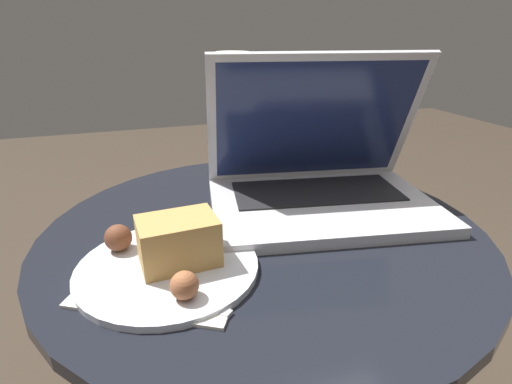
# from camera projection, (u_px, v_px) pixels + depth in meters

# --- Properties ---
(table) EXTENTS (0.66, 0.66, 0.53)m
(table) POSITION_uv_depth(u_px,v_px,m) (263.00, 302.00, 0.67)
(table) COLOR black
(table) RESTS_ON ground_plane
(napkin) EXTENTS (0.22, 0.20, 0.00)m
(napkin) POSITION_uv_depth(u_px,v_px,m) (163.00, 282.00, 0.48)
(napkin) COLOR silver
(napkin) RESTS_ON table
(laptop) EXTENTS (0.40, 0.31, 0.25)m
(laptop) POSITION_uv_depth(u_px,v_px,m) (319.00, 176.00, 0.67)
(laptop) COLOR silver
(laptop) RESTS_ON table
(beer_glass) EXTENTS (0.06, 0.06, 0.24)m
(beer_glass) POSITION_uv_depth(u_px,v_px,m) (234.00, 120.00, 0.75)
(beer_glass) COLOR brown
(beer_glass) RESTS_ON table
(snack_plate) EXTENTS (0.23, 0.23, 0.07)m
(snack_plate) POSITION_uv_depth(u_px,v_px,m) (169.00, 254.00, 0.50)
(snack_plate) COLOR silver
(snack_plate) RESTS_ON table
(fork) EXTENTS (0.14, 0.15, 0.00)m
(fork) POSITION_uv_depth(u_px,v_px,m) (153.00, 285.00, 0.47)
(fork) COLOR #B2B2B7
(fork) RESTS_ON table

